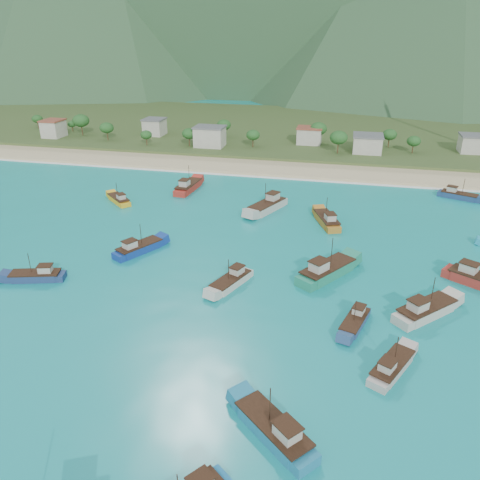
% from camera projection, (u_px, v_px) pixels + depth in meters
% --- Properties ---
extents(ground, '(600.00, 600.00, 0.00)m').
position_uv_depth(ground, '(254.00, 308.00, 73.00)').
color(ground, '#0C8E88').
rests_on(ground, ground).
extents(beach, '(400.00, 18.00, 1.20)m').
position_uv_depth(beach, '(305.00, 170.00, 143.04)').
color(beach, beige).
rests_on(beach, ground).
extents(land, '(400.00, 110.00, 2.40)m').
position_uv_depth(land, '(320.00, 131.00, 197.13)').
color(land, '#385123').
rests_on(land, ground).
extents(surf_line, '(400.00, 2.50, 0.08)m').
position_uv_depth(surf_line, '(302.00, 179.00, 134.62)').
color(surf_line, white).
rests_on(surf_line, ground).
extents(village, '(213.54, 22.77, 7.60)m').
position_uv_depth(village, '(354.00, 142.00, 158.51)').
color(village, beige).
rests_on(village, ground).
extents(vegetation, '(279.72, 25.72, 8.81)m').
position_uv_depth(vegetation, '(308.00, 137.00, 162.63)').
color(vegetation, '#235623').
rests_on(vegetation, ground).
extents(boat_1, '(11.68, 9.05, 6.87)m').
position_uv_depth(boat_1, '(480.00, 281.00, 78.97)').
color(boat_1, '#A62B23').
rests_on(boat_1, ground).
extents(boat_2, '(8.55, 8.06, 5.36)m').
position_uv_depth(boat_2, '(119.00, 200.00, 116.72)').
color(boat_2, gold).
rests_on(boat_2, ground).
extents(boat_3, '(10.31, 12.67, 7.54)m').
position_uv_depth(boat_3, '(327.00, 271.00, 81.80)').
color(boat_3, '#1D8365').
rests_on(boat_3, ground).
extents(boat_4, '(9.73, 5.21, 5.51)m').
position_uv_depth(boat_4, '(37.00, 277.00, 80.87)').
color(boat_4, navy).
rests_on(boat_4, ground).
extents(boat_6, '(4.46, 12.16, 7.04)m').
position_uv_depth(boat_6, '(188.00, 187.00, 125.22)').
color(boat_6, '#AE291F').
rests_on(boat_6, ground).
extents(boat_7, '(6.13, 9.84, 5.60)m').
position_uv_depth(boat_7, '(231.00, 282.00, 79.20)').
color(boat_7, beige).
rests_on(boat_7, ground).
extents(boat_8, '(10.26, 9.54, 6.40)m').
position_uv_depth(boat_8, '(274.00, 431.00, 49.76)').
color(boat_8, teal).
rests_on(boat_8, ground).
extents(boat_13, '(10.41, 10.48, 6.74)m').
position_uv_depth(boat_13, '(425.00, 311.00, 70.71)').
color(boat_13, '#BDB7A9').
rests_on(boat_13, ground).
extents(boat_15, '(6.87, 11.20, 6.37)m').
position_uv_depth(boat_15, '(327.00, 221.00, 103.80)').
color(boat_15, '#B36F22').
rests_on(boat_15, ground).
extents(boat_16, '(8.42, 12.91, 7.38)m').
position_uv_depth(boat_16, '(267.00, 207.00, 111.52)').
color(boat_16, '#BAB6AB').
rests_on(boat_16, ground).
extents(boat_24, '(7.68, 10.44, 6.07)m').
position_uv_depth(boat_24, '(139.00, 249.00, 90.79)').
color(boat_24, navy).
rests_on(boat_24, ground).
extents(boat_25, '(10.04, 6.38, 5.73)m').
position_uv_depth(boat_25, '(458.00, 196.00, 119.44)').
color(boat_25, navy).
rests_on(boat_25, ground).
extents(boat_29, '(4.81, 8.68, 4.92)m').
position_uv_depth(boat_29, '(355.00, 322.00, 68.51)').
color(boat_29, navy).
rests_on(boat_29, ground).
extents(boat_32, '(6.48, 9.19, 5.31)m').
position_uv_depth(boat_32, '(392.00, 368.00, 59.27)').
color(boat_32, '#B3A8A0').
rests_on(boat_32, ground).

